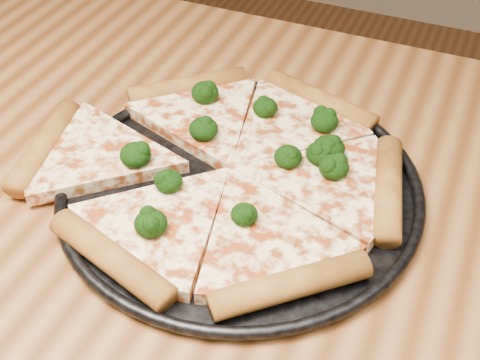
% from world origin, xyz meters
% --- Properties ---
extents(dining_table, '(1.20, 0.90, 0.75)m').
position_xyz_m(dining_table, '(0.00, 0.00, 0.66)').
color(dining_table, brown).
rests_on(dining_table, ground).
extents(pizza_pan, '(0.37, 0.37, 0.02)m').
position_xyz_m(pizza_pan, '(0.09, 0.09, 0.76)').
color(pizza_pan, black).
rests_on(pizza_pan, dining_table).
extents(pizza, '(0.42, 0.38, 0.03)m').
position_xyz_m(pizza, '(0.07, 0.10, 0.77)').
color(pizza, '#FFDC9C').
rests_on(pizza, pizza_pan).
extents(broccoli_florets, '(0.23, 0.24, 0.03)m').
position_xyz_m(broccoli_florets, '(0.09, 0.12, 0.78)').
color(broccoli_florets, black).
rests_on(broccoli_florets, pizza).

